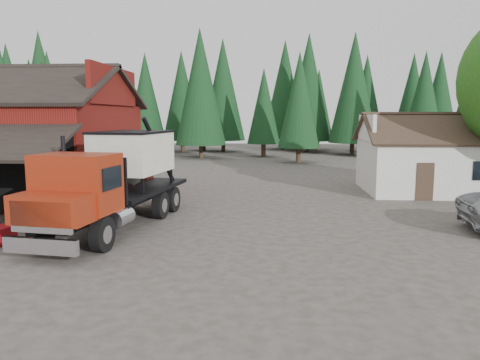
{
  "coord_description": "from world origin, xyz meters",
  "views": [
    {
      "loc": [
        3.47,
        -14.88,
        4.45
      ],
      "look_at": [
        2.17,
        4.21,
        1.8
      ],
      "focal_mm": 35.0,
      "sensor_mm": 36.0,
      "label": 1
    }
  ],
  "objects": [
    {
      "name": "ground",
      "position": [
        0.0,
        0.0,
        0.0
      ],
      "size": [
        120.0,
        120.0,
        0.0
      ],
      "primitive_type": "plane",
      "color": "#3F3831",
      "rests_on": "ground"
    },
    {
      "name": "red_barn",
      "position": [
        -11.0,
        9.9,
        2.69
      ],
      "size": [
        12.8,
        13.63,
        7.18
      ],
      "color": "maroon",
      "rests_on": "ground"
    },
    {
      "name": "farmhouse",
      "position": [
        13.0,
        13.0,
        1.67
      ],
      "size": [
        8.6,
        6.42,
        4.65
      ],
      "color": "silver",
      "rests_on": "ground"
    },
    {
      "name": "conifer_backdrop",
      "position": [
        0.0,
        42.0,
        0.0
      ],
      "size": [
        76.0,
        16.0,
        16.0
      ],
      "primitive_type": null,
      "color": "black",
      "rests_on": "ground"
    },
    {
      "name": "near_pine_a",
      "position": [
        -22.0,
        28.0,
        6.39
      ],
      "size": [
        4.4,
        4.4,
        11.4
      ],
      "color": "#382619",
      "rests_on": "ground"
    },
    {
      "name": "near_pine_b",
      "position": [
        6.0,
        30.0,
        5.89
      ],
      "size": [
        3.96,
        3.96,
        10.4
      ],
      "color": "#382619",
      "rests_on": "ground"
    },
    {
      "name": "near_pine_d",
      "position": [
        -4.0,
        34.0,
        7.39
      ],
      "size": [
        5.28,
        5.28,
        13.4
      ],
      "color": "#382619",
      "rests_on": "ground"
    },
    {
      "name": "feed_truck",
      "position": [
        -2.7,
        3.03,
        2.05
      ],
      "size": [
        3.93,
        10.0,
        4.39
      ],
      "rotation": [
        0.0,
        0.0,
        -0.14
      ],
      "color": "black",
      "rests_on": "ground"
    }
  ]
}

